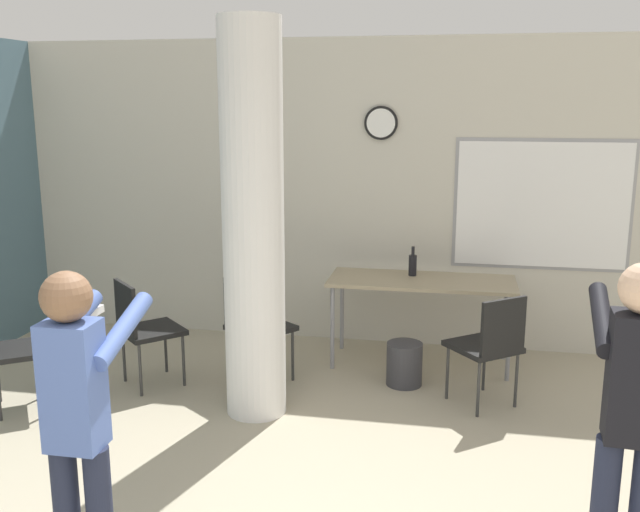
# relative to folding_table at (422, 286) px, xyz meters

# --- Properties ---
(wall_back) EXTENTS (8.00, 0.15, 2.80)m
(wall_back) POSITION_rel_folding_table_xyz_m (-0.38, 0.59, 0.70)
(wall_back) COLOR beige
(wall_back) RESTS_ON ground_plane
(support_pillar) EXTENTS (0.44, 0.44, 2.80)m
(support_pillar) POSITION_rel_folding_table_xyz_m (-1.13, -1.20, 0.70)
(support_pillar) COLOR white
(support_pillar) RESTS_ON ground_plane
(folding_table) EXTENTS (1.57, 0.63, 0.76)m
(folding_table) POSITION_rel_folding_table_xyz_m (0.00, 0.00, 0.00)
(folding_table) COLOR tan
(folding_table) RESTS_ON ground_plane
(bottle_on_table) EXTENTS (0.07, 0.07, 0.26)m
(bottle_on_table) POSITION_rel_folding_table_xyz_m (-0.09, 0.12, 0.16)
(bottle_on_table) COLOR black
(bottle_on_table) RESTS_ON folding_table
(waste_bin) EXTENTS (0.29, 0.29, 0.35)m
(waste_bin) POSITION_rel_folding_table_xyz_m (-0.10, -0.49, -0.53)
(waste_bin) COLOR #38383D
(waste_bin) RESTS_ON ground_plane
(chair_table_right) EXTENTS (0.62, 0.62, 0.87)m
(chair_table_right) POSITION_rel_folding_table_xyz_m (0.55, -0.80, -0.19)
(chair_table_right) COLOR black
(chair_table_right) RESTS_ON ground_plane
(chair_table_left) EXTENTS (0.62, 0.62, 0.87)m
(chair_table_left) POSITION_rel_folding_table_xyz_m (-1.29, -0.68, -0.19)
(chair_table_left) COLOR black
(chair_table_left) RESTS_ON ground_plane
(chair_near_pillar) EXTENTS (0.62, 0.62, 0.87)m
(chair_near_pillar) POSITION_rel_folding_table_xyz_m (-2.14, -0.91, -0.19)
(chair_near_pillar) COLOR black
(chair_near_pillar) RESTS_ON ground_plane
(chair_by_left_wall) EXTENTS (0.61, 0.61, 0.87)m
(chair_by_left_wall) POSITION_rel_folding_table_xyz_m (-2.91, -1.50, -0.19)
(chair_by_left_wall) COLOR black
(chair_by_left_wall) RESTS_ON ground_plane
(person_playing_side) EXTENTS (0.38, 0.64, 1.60)m
(person_playing_side) POSITION_rel_folding_table_xyz_m (1.05, -2.86, 0.24)
(person_playing_side) COLOR #1E2338
(person_playing_side) RESTS_ON ground_plane
(person_playing_front) EXTENTS (0.34, 0.62, 1.57)m
(person_playing_front) POSITION_rel_folding_table_xyz_m (-1.30, -3.34, 0.23)
(person_playing_front) COLOR #1E2338
(person_playing_front) RESTS_ON ground_plane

